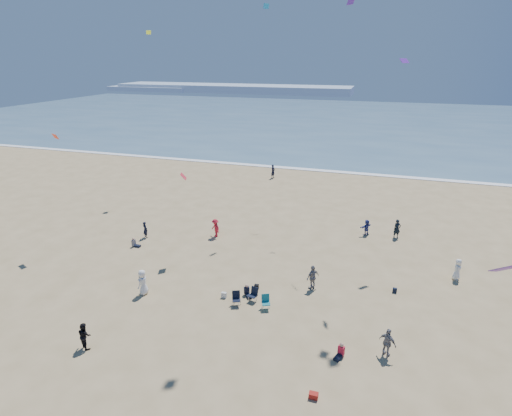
% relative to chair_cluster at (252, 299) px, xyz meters
% --- Properties ---
extents(ocean, '(220.00, 100.00, 0.06)m').
position_rel_chair_cluster_xyz_m(ocean, '(-1.08, 85.03, -0.47)').
color(ocean, '#476B84').
rests_on(ocean, ground).
extents(surf_line, '(220.00, 1.20, 0.08)m').
position_rel_chair_cluster_xyz_m(surf_line, '(-1.08, 35.03, -0.46)').
color(surf_line, white).
rests_on(surf_line, ground).
extents(headland_far, '(110.00, 20.00, 3.20)m').
position_rel_chair_cluster_xyz_m(headland_far, '(-61.08, 160.03, 1.10)').
color(headland_far, '#7A8EA8').
rests_on(headland_far, ground).
extents(headland_near, '(40.00, 14.00, 2.00)m').
position_rel_chair_cluster_xyz_m(headland_near, '(-101.08, 155.03, 0.50)').
color(headland_near, '#7A8EA8').
rests_on(headland_near, ground).
extents(standing_flyers, '(26.94, 43.98, 1.88)m').
position_rel_chair_cluster_xyz_m(standing_flyers, '(2.15, 2.38, 0.36)').
color(standing_flyers, white).
rests_on(standing_flyers, ground).
extents(seated_group, '(19.71, 19.10, 0.84)m').
position_rel_chair_cluster_xyz_m(seated_group, '(0.27, -4.26, -0.08)').
color(seated_group, silver).
rests_on(seated_group, ground).
extents(chair_cluster, '(2.79, 1.56, 1.00)m').
position_rel_chair_cluster_xyz_m(chair_cluster, '(0.00, 0.00, 0.00)').
color(chair_cluster, black).
rests_on(chair_cluster, ground).
extents(white_tote, '(0.35, 0.20, 0.40)m').
position_rel_chair_cluster_xyz_m(white_tote, '(-2.12, 0.33, -0.30)').
color(white_tote, silver).
rests_on(white_tote, ground).
extents(black_backpack, '(0.30, 0.22, 0.38)m').
position_rel_chair_cluster_xyz_m(black_backpack, '(-0.27, 2.00, -0.31)').
color(black_backpack, black).
rests_on(black_backpack, ground).
extents(cooler, '(0.45, 0.30, 0.30)m').
position_rel_chair_cluster_xyz_m(cooler, '(5.28, -6.50, -0.35)').
color(cooler, '#A01E16').
rests_on(cooler, ground).
extents(navy_bag, '(0.28, 0.18, 0.34)m').
position_rel_chair_cluster_xyz_m(navy_bag, '(9.21, 4.51, -0.33)').
color(navy_bag, black).
rests_on(navy_bag, ground).
extents(kites_aloft, '(46.96, 37.03, 29.63)m').
position_rel_chair_cluster_xyz_m(kites_aloft, '(8.14, 2.44, 13.79)').
color(kites_aloft, pink).
rests_on(kites_aloft, ground).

